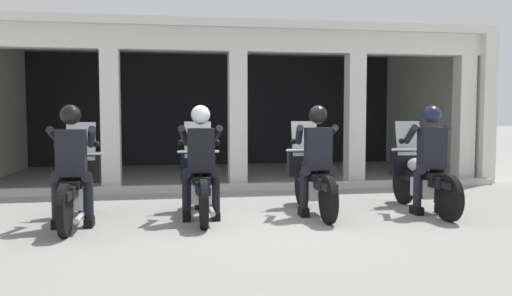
% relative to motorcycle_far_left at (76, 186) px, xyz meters
% --- Properties ---
extents(ground_plane, '(80.00, 80.00, 0.00)m').
position_rel_motorcycle_far_left_xyz_m(ground_plane, '(2.49, 2.89, -0.50)').
color(ground_plane, gray).
extents(station_building, '(10.84, 5.26, 3.27)m').
position_rel_motorcycle_far_left_xyz_m(station_building, '(2.58, 5.69, 1.61)').
color(station_building, black).
rests_on(station_building, ground).
extents(kerb_strip, '(10.34, 0.24, 0.12)m').
position_rel_motorcycle_far_left_xyz_m(kerb_strip, '(2.58, 2.53, -0.44)').
color(kerb_strip, '#B7B5AD').
rests_on(kerb_strip, ground).
extents(motorcycle_far_left, '(0.62, 2.04, 1.35)m').
position_rel_motorcycle_far_left_xyz_m(motorcycle_far_left, '(0.00, 0.00, 0.00)').
color(motorcycle_far_left, black).
rests_on(motorcycle_far_left, ground).
extents(police_officer_far_left, '(0.63, 0.61, 1.58)m').
position_rel_motorcycle_far_left_xyz_m(police_officer_far_left, '(-0.00, -0.28, 0.44)').
color(police_officer_far_left, black).
rests_on(police_officer_far_left, ground).
extents(motorcycle_center_left, '(0.62, 2.04, 1.35)m').
position_rel_motorcycle_far_left_xyz_m(motorcycle_center_left, '(1.66, 0.18, 0.00)').
color(motorcycle_center_left, black).
rests_on(motorcycle_center_left, ground).
extents(police_officer_center_left, '(0.63, 0.61, 1.58)m').
position_rel_motorcycle_far_left_xyz_m(police_officer_center_left, '(1.66, -0.11, 0.44)').
color(police_officer_center_left, black).
rests_on(police_officer_center_left, ground).
extents(motorcycle_center_right, '(0.62, 2.04, 1.35)m').
position_rel_motorcycle_far_left_xyz_m(motorcycle_center_right, '(3.33, 0.21, 0.00)').
color(motorcycle_center_right, black).
rests_on(motorcycle_center_right, ground).
extents(police_officer_center_right, '(0.63, 0.61, 1.58)m').
position_rel_motorcycle_far_left_xyz_m(police_officer_center_right, '(3.33, -0.07, 0.44)').
color(police_officer_center_right, black).
rests_on(police_officer_center_right, ground).
extents(motorcycle_far_right, '(0.62, 2.04, 1.35)m').
position_rel_motorcycle_far_left_xyz_m(motorcycle_far_right, '(4.99, 0.07, 0.00)').
color(motorcycle_far_right, black).
rests_on(motorcycle_far_right, ground).
extents(police_officer_far_right, '(0.63, 0.61, 1.58)m').
position_rel_motorcycle_far_left_xyz_m(police_officer_far_right, '(4.99, -0.21, 0.44)').
color(police_officer_far_right, black).
rests_on(police_officer_far_right, ground).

